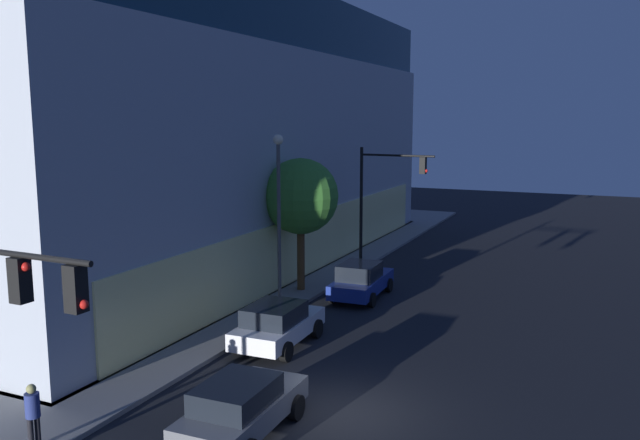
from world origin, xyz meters
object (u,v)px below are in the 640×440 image
(street_lamp_sidewalk, at_px, (279,199))
(sidewalk_tree, at_px, (301,197))
(modern_building, at_px, (161,134))
(pedestrian_waiting, at_px, (33,410))
(car_white, at_px, (277,324))
(car_blue, at_px, (361,280))
(car_grey, at_px, (241,407))
(traffic_light_far_corner, at_px, (383,187))

(street_lamp_sidewalk, bearing_deg, sidewalk_tree, 6.72)
(modern_building, distance_m, sidewalk_tree, 12.06)
(pedestrian_waiting, relative_size, car_white, 0.38)
(pedestrian_waiting, height_order, car_blue, pedestrian_waiting)
(modern_building, relative_size, car_grey, 8.40)
(modern_building, relative_size, traffic_light_far_corner, 5.66)
(street_lamp_sidewalk, bearing_deg, traffic_light_far_corner, -7.87)
(traffic_light_far_corner, relative_size, car_blue, 1.43)
(street_lamp_sidewalk, distance_m, car_white, 6.25)
(sidewalk_tree, xyz_separation_m, car_grey, (-13.51, -4.81, -3.81))
(street_lamp_sidewalk, relative_size, car_blue, 1.63)
(car_grey, bearing_deg, car_white, 20.00)
(modern_building, xyz_separation_m, car_blue, (-3.72, -14.02, -6.52))
(street_lamp_sidewalk, distance_m, pedestrian_waiting, 14.04)
(sidewalk_tree, height_order, car_blue, sidewalk_tree)
(sidewalk_tree, xyz_separation_m, car_white, (-7.09, -2.48, -3.79))
(car_grey, height_order, car_white, car_white)
(car_grey, bearing_deg, pedestrian_waiting, 123.80)
(modern_building, xyz_separation_m, car_white, (-11.08, -13.53, -6.52))
(modern_building, height_order, car_white, modern_building)
(traffic_light_far_corner, relative_size, street_lamp_sidewalk, 0.88)
(street_lamp_sidewalk, bearing_deg, car_blue, -40.46)
(pedestrian_waiting, height_order, car_grey, pedestrian_waiting)
(modern_building, relative_size, car_blue, 8.07)
(sidewalk_tree, bearing_deg, modern_building, 70.15)
(street_lamp_sidewalk, xyz_separation_m, car_blue, (3.10, -2.64, -4.04))
(car_blue, bearing_deg, car_white, 176.14)
(pedestrian_waiting, xyz_separation_m, car_grey, (2.85, -4.26, -0.31))
(car_white, bearing_deg, car_grey, -160.00)
(traffic_light_far_corner, distance_m, car_white, 14.60)
(car_white, distance_m, car_blue, 7.37)
(street_lamp_sidewalk, bearing_deg, car_grey, -157.24)
(sidewalk_tree, relative_size, pedestrian_waiting, 3.80)
(modern_building, bearing_deg, traffic_light_far_corner, -76.62)
(traffic_light_far_corner, height_order, car_white, traffic_light_far_corner)
(modern_building, xyz_separation_m, pedestrian_waiting, (-20.35, -11.60, -6.23))
(traffic_light_far_corner, distance_m, street_lamp_sidewalk, 9.95)
(sidewalk_tree, relative_size, car_blue, 1.38)
(car_grey, relative_size, car_blue, 0.96)
(modern_building, bearing_deg, pedestrian_waiting, -150.31)
(modern_building, xyz_separation_m, street_lamp_sidewalk, (-6.82, -11.38, -2.48))
(modern_building, distance_m, traffic_light_far_corner, 13.41)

